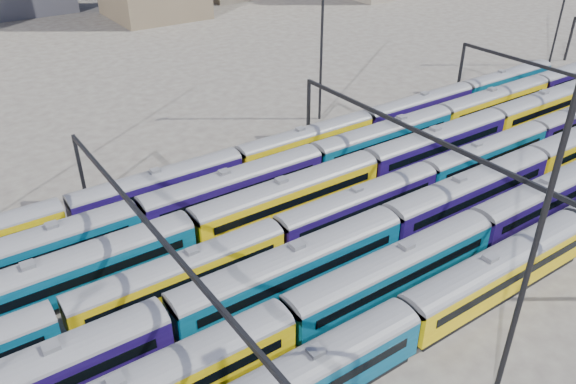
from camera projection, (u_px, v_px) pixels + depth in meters
ground at (346, 228)px, 56.91m from camera, size 500.00×500.00×0.00m
rake_0 at (573, 227)px, 52.08m from camera, size 128.21×3.13×5.27m
rake_1 at (547, 193)px, 57.37m from camera, size 150.65×3.15×5.30m
rake_2 at (292, 266)px, 46.89m from camera, size 156.02×3.26×5.50m
rake_3 at (278, 234)px, 51.59m from camera, size 117.54×2.87×4.82m
rake_4 at (369, 165)px, 62.64m from camera, size 131.28×3.20×5.40m
rake_5 at (384, 136)px, 69.61m from camera, size 106.07×3.11×5.24m
rake_6 at (238, 160)px, 64.46m from camera, size 116.88×2.85×4.79m
gantry_1 at (152, 238)px, 43.66m from camera, size 0.35×40.35×8.03m
gantry_2 at (423, 143)px, 58.38m from camera, size 0.35×40.35×8.03m
mast_2 at (539, 231)px, 31.78m from camera, size 1.40×0.50×25.60m
mast_3 at (322, 21)px, 74.22m from camera, size 1.40×0.50×25.60m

